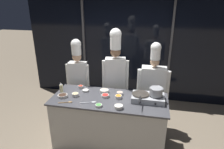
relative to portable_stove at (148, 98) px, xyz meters
name	(u,v)px	position (x,y,z in m)	size (l,w,h in m)	color
ground_plane	(109,142)	(-0.66, -0.06, -0.99)	(24.00, 24.00, 0.00)	#7F705B
window_wall_back	(126,48)	(-0.66, 1.91, 0.36)	(5.18, 0.09, 2.70)	black
demo_counter	(109,121)	(-0.66, -0.06, -0.52)	(2.00, 0.83, 0.94)	beige
portable_stove	(148,98)	(0.00, 0.00, 0.00)	(0.54, 0.36, 0.11)	#B2B5BA
frying_pan	(141,93)	(-0.12, -0.01, 0.08)	(0.30, 0.51, 0.04)	#38332D
stock_pot	(156,91)	(0.12, 0.00, 0.13)	(0.24, 0.22, 0.14)	#93969B
squeeze_bottle_oil	(61,88)	(-1.57, 0.00, 0.04)	(0.06, 0.06, 0.19)	beige
prep_bowl_ginger	(75,95)	(-1.26, -0.10, -0.02)	(0.12, 0.12, 0.06)	silver
prep_bowl_rice	(85,90)	(-1.15, 0.12, -0.03)	(0.12, 0.12, 0.04)	silver
prep_bowl_bell_pepper	(105,96)	(-0.74, -0.02, -0.03)	(0.14, 0.14, 0.05)	silver
prep_bowl_onion	(119,107)	(-0.44, -0.36, -0.02)	(0.14, 0.14, 0.06)	silver
prep_bowl_scallions	(99,105)	(-0.76, -0.36, -0.03)	(0.11, 0.11, 0.04)	silver
prep_bowl_carrots	(118,97)	(-0.50, -0.02, -0.02)	(0.12, 0.12, 0.05)	silver
prep_bowl_chicken	(104,91)	(-0.80, 0.14, -0.02)	(0.16, 0.16, 0.06)	silver
prep_bowl_shrimp	(120,93)	(-0.50, 0.12, -0.02)	(0.11, 0.11, 0.05)	silver
prep_bowl_soy_glaze	(63,96)	(-1.47, -0.17, -0.03)	(0.17, 0.17, 0.05)	silver
prep_bowl_chili_flakes	(81,87)	(-1.29, 0.24, -0.02)	(0.10, 0.10, 0.05)	silver
serving_spoon_slotted	(92,102)	(-0.91, -0.26, -0.05)	(0.27, 0.13, 0.02)	#B2B5BA
serving_spoon_solid	(68,102)	(-1.30, -0.34, -0.05)	(0.23, 0.11, 0.02)	olive
chef_head	(78,75)	(-1.45, 0.55, 0.09)	(0.48, 0.21, 1.82)	#4C4C51
chef_sous	(115,71)	(-0.67, 0.57, 0.22)	(0.51, 0.28, 2.05)	#232326
chef_line	(153,83)	(0.08, 0.63, 0.01)	(0.63, 0.25, 1.81)	#2D3856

